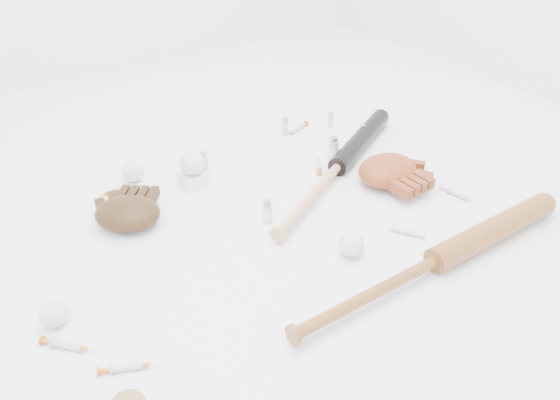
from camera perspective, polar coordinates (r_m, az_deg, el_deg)
bat_dark at (r=1.89m, az=6.08°, el=3.53°), size 0.86×0.51×0.07m
bat_wood at (r=1.52m, az=16.04°, el=-6.06°), size 1.01×0.08×0.07m
glove_dark at (r=1.69m, az=-15.63°, el=-1.32°), size 0.33×0.33×0.08m
glove_tan at (r=1.87m, az=11.19°, el=3.08°), size 0.26×0.26×0.09m
trading_card at (r=1.86m, az=-16.80°, el=0.32°), size 0.08×0.10×0.01m
pedestal at (r=1.86m, az=-9.00°, el=2.16°), size 0.09×0.09×0.04m
baseball_on_pedestal at (r=1.82m, az=-9.18°, el=3.86°), size 0.08×0.08×0.08m
baseball_left at (r=1.43m, az=-22.56°, el=-10.87°), size 0.07×0.07×0.07m
baseball_upper at (r=1.92m, az=-15.14°, el=2.92°), size 0.08×0.08×0.08m
baseball_mid at (r=1.53m, az=7.50°, el=-4.64°), size 0.07×0.07×0.07m
syringe_0 at (r=1.38m, az=-21.35°, el=-13.97°), size 0.13×0.13×0.02m
syringe_1 at (r=1.65m, az=12.83°, el=-3.20°), size 0.09×0.14×0.02m
syringe_2 at (r=1.94m, az=4.06°, el=3.61°), size 0.10×0.13×0.02m
syringe_3 at (r=1.87m, az=18.10°, el=0.58°), size 0.05×0.16×0.02m
syringe_4 at (r=2.20m, az=1.79°, el=7.43°), size 0.16×0.08×0.02m
syringe_5 at (r=1.29m, az=-15.67°, el=-16.49°), size 0.15×0.08×0.02m
vial_0 at (r=2.16m, az=0.53°, el=7.68°), size 0.03×0.03×0.07m
vial_1 at (r=2.24m, az=5.30°, el=8.36°), size 0.02×0.02×0.06m
vial_2 at (r=1.90m, az=-8.00°, el=3.78°), size 0.03×0.03×0.08m
vial_3 at (r=1.99m, az=5.60°, el=5.43°), size 0.04×0.04×0.09m
vial_4 at (r=1.65m, az=-1.34°, el=-1.20°), size 0.03×0.03×0.08m
vial_5 at (r=2.13m, az=8.54°, el=6.89°), size 0.03×0.03×0.07m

